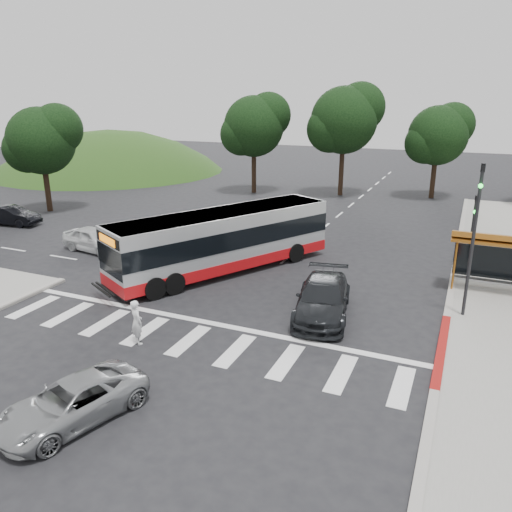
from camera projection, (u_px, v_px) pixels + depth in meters
The scene contains 19 objects.
ground at pixel (243, 295), 23.56m from camera, with size 140.00×140.00×0.00m, color black.
sidewalk_east at pixel (495, 273), 26.35m from camera, with size 4.00×40.00×0.12m, color gray.
curb_east at pixel (455, 267), 27.10m from camera, with size 0.30×40.00×0.15m, color #9E9991.
curb_east_red at pixel (441, 349), 18.38m from camera, with size 0.32×6.00×0.15m, color maroon.
hillside_nw at pixel (111, 171), 61.87m from camera, with size 44.00×44.00×10.00m, color #1B3E14.
crosswalk_ladder at pixel (189, 340), 19.20m from camera, with size 18.00×2.60×0.01m, color silver.
bus_shelter at pixel (499, 245), 23.19m from camera, with size 4.20×1.60×2.86m.
traffic_signal_ne_tall at pixel (475, 229), 20.03m from camera, with size 0.18×0.37×6.50m.
traffic_signal_ne_short at pixel (473, 224), 26.56m from camera, with size 0.18×0.37×4.00m.
tree_north_a at pixel (345, 119), 44.89m from camera, with size 6.60×6.15×10.17m.
tree_north_b at pixel (439, 135), 43.99m from camera, with size 5.72×5.33×8.43m.
tree_north_c at pixel (255, 125), 46.38m from camera, with size 6.16×5.74×9.30m.
tree_west_a at pixel (42, 140), 38.91m from camera, with size 5.72×5.33×8.43m.
transit_bus at pixel (223, 242), 26.33m from camera, with size 2.71×12.50×3.23m, color #B0B3B5, non-canonical shape.
pedestrian at pixel (137, 322), 18.76m from camera, with size 0.64×0.42×1.75m, color white.
dark_sedan at pixel (323, 298), 21.19m from camera, with size 2.16×5.31×1.54m, color black.
silver_suv_south at pixel (72, 402), 14.33m from camera, with size 2.01×4.37×1.21m, color #979A9C.
west_car_white at pixel (94, 239), 29.96m from camera, with size 1.72×4.28×1.46m, color silver.
west_car_black at pixel (11, 216), 36.02m from camera, with size 1.47×4.20×1.39m, color black.
Camera 1 is at (9.27, -19.79, 9.03)m, focal length 35.00 mm.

